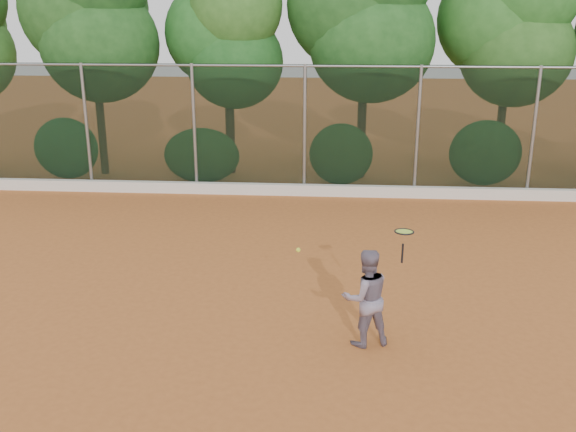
{
  "coord_description": "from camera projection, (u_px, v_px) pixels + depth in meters",
  "views": [
    {
      "loc": [
        0.82,
        -10.07,
        4.79
      ],
      "look_at": [
        0.0,
        1.0,
        1.25
      ],
      "focal_mm": 40.0,
      "sensor_mm": 36.0,
      "label": 1
    }
  ],
  "objects": [
    {
      "name": "tennis_racket",
      "position": [
        404.0,
        234.0,
        9.07
      ],
      "size": [
        0.38,
        0.38,
        0.51
      ],
      "color": "black",
      "rests_on": "ground"
    },
    {
      "name": "tennis_ball_in_flight",
      "position": [
        298.0,
        250.0,
        9.8
      ],
      "size": [
        0.07,
        0.07,
        0.07
      ],
      "color": "#D9EF36",
      "rests_on": "ground"
    },
    {
      "name": "ground",
      "position": [
        284.0,
        302.0,
        11.08
      ],
      "size": [
        80.0,
        80.0,
        0.0
      ],
      "primitive_type": "plane",
      "color": "#B5612A",
      "rests_on": "ground"
    },
    {
      "name": "tennis_player",
      "position": [
        366.0,
        298.0,
        9.48
      ],
      "size": [
        0.88,
        0.77,
        1.51
      ],
      "primitive_type": "imported",
      "rotation": [
        0.0,
        0.0,
        3.45
      ],
      "color": "gray",
      "rests_on": "ground"
    },
    {
      "name": "chainlink_fence",
      "position": [
        305.0,
        127.0,
        17.17
      ],
      "size": [
        24.09,
        0.09,
        3.5
      ],
      "color": "black",
      "rests_on": "ground"
    },
    {
      "name": "concrete_curb",
      "position": [
        304.0,
        190.0,
        17.51
      ],
      "size": [
        24.0,
        0.2,
        0.3
      ],
      "primitive_type": "cube",
      "color": "silver",
      "rests_on": "ground"
    },
    {
      "name": "foliage_backdrop",
      "position": [
        290.0,
        26.0,
        18.32
      ],
      "size": [
        23.7,
        3.63,
        7.55
      ],
      "color": "#45281A",
      "rests_on": "ground"
    }
  ]
}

